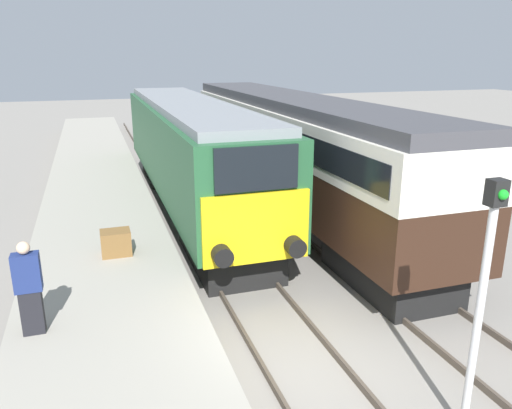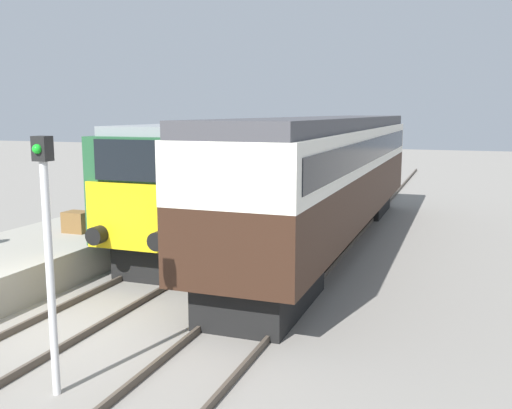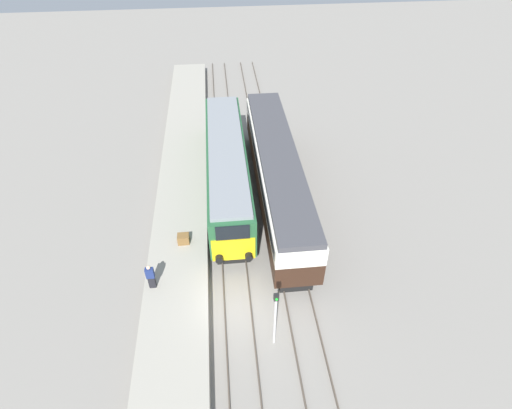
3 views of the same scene
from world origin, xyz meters
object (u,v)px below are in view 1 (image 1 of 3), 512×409
at_px(locomotive, 190,150).
at_px(signal_post, 482,291).
at_px(passenger_carriage, 291,143).
at_px(person_on_platform, 29,288).
at_px(luggage_crate, 116,243).

height_order(locomotive, signal_post, signal_post).
xyz_separation_m(passenger_carriage, person_on_platform, (-7.94, -7.73, -0.79)).
distance_m(passenger_carriage, person_on_platform, 11.11).
bearing_deg(signal_post, locomotive, 97.71).
height_order(locomotive, luggage_crate, locomotive).
distance_m(locomotive, luggage_crate, 6.64).
bearing_deg(signal_post, person_on_platform, 150.67).
bearing_deg(signal_post, passenger_carriage, 81.40).
xyz_separation_m(locomotive, passenger_carriage, (3.40, -1.32, 0.27)).
height_order(passenger_carriage, luggage_crate, passenger_carriage).
relative_size(locomotive, passenger_carriage, 0.91).
bearing_deg(locomotive, signal_post, -82.29).
bearing_deg(person_on_platform, luggage_crate, 63.92).
relative_size(signal_post, luggage_crate, 5.66).
distance_m(passenger_carriage, signal_post, 11.37).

